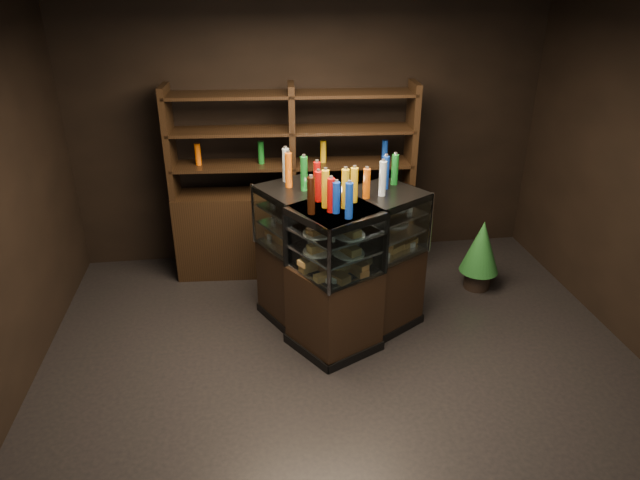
# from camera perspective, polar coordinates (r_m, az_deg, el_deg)

# --- Properties ---
(ground) EXTENTS (5.00, 5.00, 0.00)m
(ground) POSITION_cam_1_polar(r_m,az_deg,el_deg) (4.62, 3.06, -14.81)
(ground) COLOR black
(ground) RESTS_ON ground
(room_shell) EXTENTS (5.02, 5.02, 3.01)m
(room_shell) POSITION_cam_1_polar(r_m,az_deg,el_deg) (3.67, 3.77, 8.93)
(room_shell) COLOR black
(room_shell) RESTS_ON ground
(display_case) EXTENTS (1.54, 1.33, 1.30)m
(display_case) POSITION_cam_1_polar(r_m,az_deg,el_deg) (5.04, 1.69, -4.88)
(display_case) COLOR black
(display_case) RESTS_ON ground
(food_display) EXTENTS (1.19, 1.06, 0.41)m
(food_display) POSITION_cam_1_polar(r_m,az_deg,el_deg) (4.78, 1.77, 0.61)
(food_display) COLOR #C77F47
(food_display) RESTS_ON display_case
(bottles_top) EXTENTS (1.03, 0.92, 0.30)m
(bottles_top) POSITION_cam_1_polar(r_m,az_deg,el_deg) (4.61, 1.85, 5.79)
(bottles_top) COLOR #B20C0A
(bottles_top) RESTS_ON display_case
(potted_conifer) EXTENTS (0.39, 0.39, 0.84)m
(potted_conifer) POSITION_cam_1_polar(r_m,az_deg,el_deg) (5.93, 15.86, -0.54)
(potted_conifer) COLOR black
(potted_conifer) RESTS_ON ground
(back_shelving) EXTENTS (2.48, 0.59, 2.00)m
(back_shelving) POSITION_cam_1_polar(r_m,az_deg,el_deg) (6.01, -2.64, 2.16)
(back_shelving) COLOR black
(back_shelving) RESTS_ON ground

